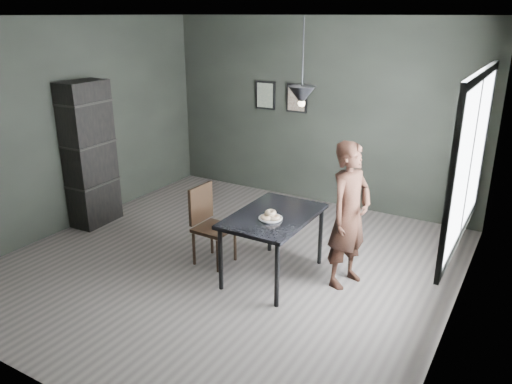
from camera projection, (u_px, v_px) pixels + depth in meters
The scene contains 13 objects.
ground at pixel (229, 263), 5.98m from camera, with size 5.00×5.00×0.00m, color #3D3835.
back_wall at pixel (318, 113), 7.54m from camera, with size 5.00×0.10×2.80m, color black.
ceiling at pixel (224, 15), 5.04m from camera, with size 5.00×5.00×0.02m.
window_assembly at pixel (470, 159), 4.42m from camera, with size 0.04×1.96×1.56m.
cafe_table at pixel (273, 221), 5.47m from camera, with size 0.80×1.20×0.75m.
white_plate at pixel (271, 219), 5.31m from camera, with size 0.23×0.23×0.01m, color silver.
donut_pile at pixel (271, 215), 5.30m from camera, with size 0.20×0.21×0.09m.
woman at pixel (349, 215), 5.29m from camera, with size 0.59×0.38×1.60m, color black.
wood_chair at pixel (208, 219), 5.86m from camera, with size 0.42×0.42×0.94m.
shelf_unit at pixel (90, 155), 6.83m from camera, with size 0.38×0.66×1.99m, color black.
pendant_lamp at pixel (302, 95), 4.97m from camera, with size 0.28×0.28×0.86m.
framed_print_left at pixel (265, 95), 7.87m from camera, with size 0.34×0.04×0.44m.
framed_print_right at pixel (297, 98), 7.61m from camera, with size 0.34×0.04×0.44m.
Camera 1 is at (2.99, -4.44, 2.82)m, focal length 35.00 mm.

